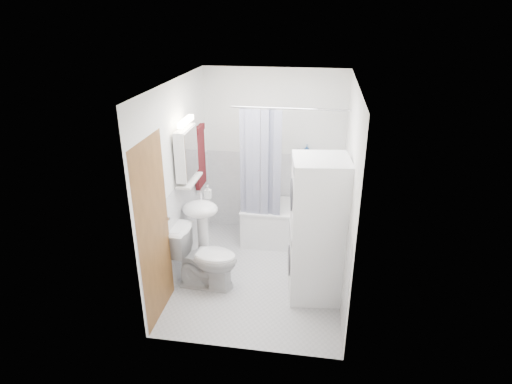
# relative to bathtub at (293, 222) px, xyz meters

# --- Properties ---
(floor) EXTENTS (2.60, 2.60, 0.00)m
(floor) POSITION_rel_bathtub_xyz_m (-0.34, -0.92, -0.30)
(floor) COLOR #B7B7BC
(floor) RESTS_ON ground
(room_walls) EXTENTS (2.60, 2.60, 2.60)m
(room_walls) POSITION_rel_bathtub_xyz_m (-0.34, -0.92, 1.18)
(room_walls) COLOR white
(room_walls) RESTS_ON ground
(wainscot) EXTENTS (1.98, 2.58, 2.58)m
(wainscot) POSITION_rel_bathtub_xyz_m (-0.34, -0.63, 0.30)
(wainscot) COLOR white
(wainscot) RESTS_ON ground
(door) EXTENTS (0.05, 2.00, 2.00)m
(door) POSITION_rel_bathtub_xyz_m (-1.29, -1.47, 0.70)
(door) COLOR brown
(door) RESTS_ON ground
(bathtub) EXTENTS (1.44, 0.68, 0.55)m
(bathtub) POSITION_rel_bathtub_xyz_m (0.00, 0.00, 0.00)
(bathtub) COLOR white
(bathtub) RESTS_ON ground
(tub_spout) EXTENTS (0.04, 0.12, 0.04)m
(tub_spout) POSITION_rel_bathtub_xyz_m (0.20, 0.33, 0.57)
(tub_spout) COLOR silver
(tub_spout) RESTS_ON room_walls
(curtain_rod) EXTENTS (1.62, 0.02, 0.02)m
(curtain_rod) POSITION_rel_bathtub_xyz_m (0.00, -0.28, 1.70)
(curtain_rod) COLOR silver
(curtain_rod) RESTS_ON room_walls
(shower_curtain) EXTENTS (0.55, 0.02, 1.45)m
(shower_curtain) POSITION_rel_bathtub_xyz_m (-0.43, -0.28, 0.95)
(shower_curtain) COLOR #141947
(shower_curtain) RESTS_ON curtain_rod
(sink) EXTENTS (0.44, 0.37, 1.04)m
(sink) POSITION_rel_bathtub_xyz_m (-1.09, -0.88, 0.40)
(sink) COLOR white
(sink) RESTS_ON ground
(medicine_cabinet) EXTENTS (0.13, 0.50, 0.71)m
(medicine_cabinet) POSITION_rel_bathtub_xyz_m (-1.24, -0.82, 1.26)
(medicine_cabinet) COLOR white
(medicine_cabinet) RESTS_ON room_walls
(shelf) EXTENTS (0.18, 0.54, 0.02)m
(shelf) POSITION_rel_bathtub_xyz_m (-1.23, -0.82, 0.90)
(shelf) COLOR silver
(shelf) RESTS_ON room_walls
(shower_caddy) EXTENTS (0.22, 0.06, 0.02)m
(shower_caddy) POSITION_rel_bathtub_xyz_m (0.25, 0.32, 0.85)
(shower_caddy) COLOR silver
(shower_caddy) RESTS_ON room_walls
(towel) EXTENTS (0.07, 0.36, 0.86)m
(towel) POSITION_rel_bathtub_xyz_m (-1.27, -0.17, 1.00)
(towel) COLOR #521217
(towel) RESTS_ON room_walls
(washer_dryer) EXTENTS (0.67, 0.66, 1.69)m
(washer_dryer) POSITION_rel_bathtub_xyz_m (0.34, -1.18, 0.54)
(washer_dryer) COLOR white
(washer_dryer) RESTS_ON ground
(toilet) EXTENTS (0.80, 0.47, 0.76)m
(toilet) POSITION_rel_bathtub_xyz_m (-0.95, -1.23, 0.08)
(toilet) COLOR white
(toilet) RESTS_ON ground
(soap_pump) EXTENTS (0.08, 0.17, 0.08)m
(soap_pump) POSITION_rel_bathtub_xyz_m (-1.05, -0.67, 0.65)
(soap_pump) COLOR gray
(soap_pump) RESTS_ON sink
(shelf_bottle) EXTENTS (0.07, 0.18, 0.07)m
(shelf_bottle) POSITION_rel_bathtub_xyz_m (-1.23, -0.97, 0.95)
(shelf_bottle) COLOR gray
(shelf_bottle) RESTS_ON shelf
(shelf_cup) EXTENTS (0.10, 0.09, 0.10)m
(shelf_cup) POSITION_rel_bathtub_xyz_m (-1.23, -0.70, 0.96)
(shelf_cup) COLOR gray
(shelf_cup) RESTS_ON shelf
(shampoo_a) EXTENTS (0.13, 0.17, 0.13)m
(shampoo_a) POSITION_rel_bathtub_xyz_m (0.01, 0.32, 0.92)
(shampoo_a) COLOR gray
(shampoo_a) RESTS_ON shower_caddy
(shampoo_b) EXTENTS (0.08, 0.21, 0.08)m
(shampoo_b) POSITION_rel_bathtub_xyz_m (0.13, 0.32, 0.90)
(shampoo_b) COLOR #22508B
(shampoo_b) RESTS_ON shower_caddy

